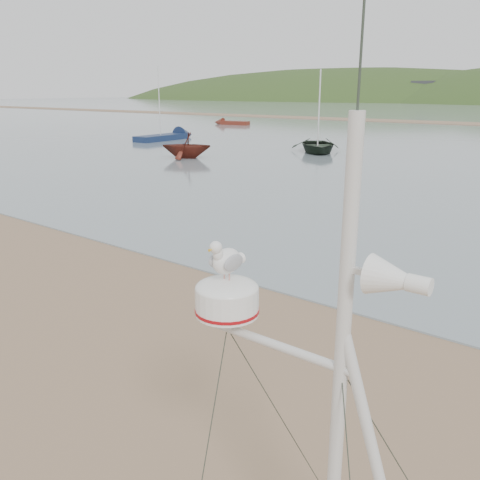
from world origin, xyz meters
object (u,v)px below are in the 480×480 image
Objects in this scene: boat_dark at (319,117)px; sailboat_blue_near at (175,136)px; boat_red at (186,134)px; dinghy_red_far at (227,123)px.

sailboat_blue_near reaches higher than boat_dark.
boat_red is at bearing -41.74° from sailboat_blue_near.
boat_dark is 1.55× the size of boat_red.
sailboat_blue_near is (-10.75, 9.59, -1.35)m from boat_red.
dinghy_red_far is at bearing 116.19° from sailboat_blue_near.
sailboat_blue_near is 1.35× the size of dinghy_red_far.
boat_red is 14.47m from sailboat_blue_near.
sailboat_blue_near is at bearing -163.79° from boat_red.
boat_dark is at bearing -5.01° from sailboat_blue_near.
sailboat_blue_near reaches higher than boat_red.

